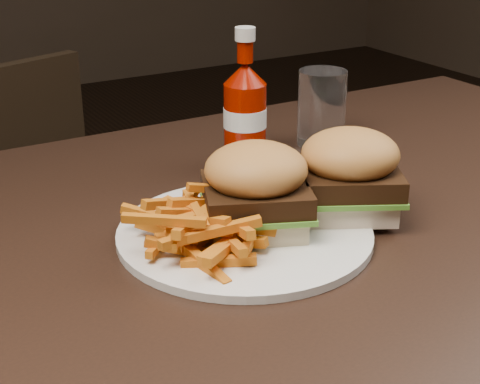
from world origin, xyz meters
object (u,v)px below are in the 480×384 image
ketchup_bottle (245,125)px  tumbler (322,108)px  plate (245,233)px  dining_table (313,228)px

ketchup_bottle → tumbler: ketchup_bottle is taller
ketchup_bottle → tumbler: bearing=11.1°
plate → tumbler: 0.33m
plate → ketchup_bottle: size_ratio=2.48×
dining_table → ketchup_bottle: 0.18m
dining_table → ketchup_bottle: size_ratio=10.77×
dining_table → ketchup_bottle: (0.00, 0.17, 0.08)m
dining_table → tumbler: 0.26m
dining_table → tumbler: bearing=52.2°
plate → ketchup_bottle: 0.22m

